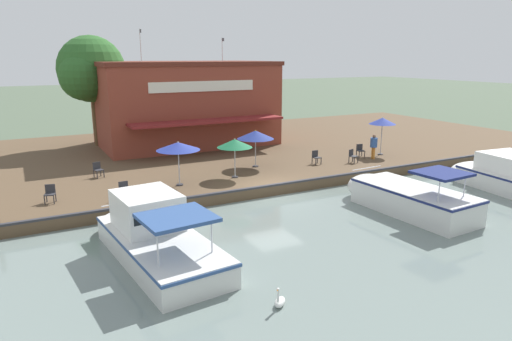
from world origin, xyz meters
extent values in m
plane|color=#4C5B47|center=(0.00, 0.00, 0.00)|extent=(220.00, 220.00, 0.00)
cube|color=brown|center=(-11.00, 0.00, 0.30)|extent=(22.00, 56.00, 0.60)
cube|color=#2D2D33|center=(-0.10, 0.00, 0.65)|extent=(0.20, 50.40, 0.10)
cube|color=brown|center=(-13.83, 0.16, 3.57)|extent=(7.64, 12.67, 5.93)
cube|color=#5C271C|center=(-13.83, 0.16, 6.68)|extent=(7.80, 12.93, 0.30)
cube|color=maroon|center=(-9.11, 0.16, 2.90)|extent=(1.80, 10.77, 0.16)
cube|color=silver|center=(-9.97, 0.16, 5.20)|extent=(0.08, 7.60, 0.70)
cylinder|color=silver|center=(-13.83, 3.33, 7.56)|extent=(0.06, 0.06, 2.06)
cube|color=#4C4C56|center=(-13.65, 3.33, 8.44)|extent=(0.36, 0.03, 0.24)
cylinder|color=silver|center=(-13.83, -3.01, 7.80)|extent=(0.06, 0.06, 2.54)
cube|color=#4C4C56|center=(-13.65, -3.01, 8.92)|extent=(0.36, 0.03, 0.24)
cylinder|color=#B7B7B7|center=(-3.47, 10.54, 1.80)|extent=(0.06, 0.06, 2.40)
cylinder|color=#2D2D33|center=(-3.47, 10.54, 0.63)|extent=(0.36, 0.36, 0.06)
cone|color=navy|center=(-3.47, 10.54, 2.93)|extent=(1.81, 1.81, 0.44)
cone|color=white|center=(-3.47, 10.54, 2.95)|extent=(1.12, 1.12, 0.35)
sphere|color=white|center=(-3.47, 10.54, 3.15)|extent=(0.08, 0.08, 0.08)
cylinder|color=#B7B7B7|center=(-4.35, 1.25, 1.63)|extent=(0.06, 0.06, 2.06)
cylinder|color=#2D2D33|center=(-4.35, 1.25, 0.63)|extent=(0.36, 0.36, 0.06)
cone|color=navy|center=(-4.35, 1.25, 2.59)|extent=(2.23, 2.23, 0.51)
cone|color=yellow|center=(-4.35, 1.25, 2.61)|extent=(1.38, 1.38, 0.41)
sphere|color=yellow|center=(-4.35, 1.25, 2.84)|extent=(0.08, 0.08, 0.08)
cylinder|color=#B7B7B7|center=(-2.53, -4.22, 1.68)|extent=(0.06, 0.06, 2.15)
cylinder|color=#2D2D33|center=(-2.53, -4.22, 0.63)|extent=(0.36, 0.36, 0.06)
cone|color=navy|center=(-2.53, -4.22, 2.69)|extent=(2.26, 2.26, 0.41)
cone|color=white|center=(-2.53, -4.22, 2.71)|extent=(1.40, 1.40, 0.33)
sphere|color=white|center=(-2.53, -4.22, 2.90)|extent=(0.08, 0.08, 0.08)
cylinder|color=#B7B7B7|center=(-2.63, -0.95, 1.61)|extent=(0.06, 0.06, 2.01)
cylinder|color=#2D2D33|center=(-2.63, -0.95, 0.63)|extent=(0.36, 0.36, 0.06)
cone|color=#19663D|center=(-2.63, -0.95, 2.54)|extent=(1.96, 1.96, 0.46)
cone|color=silver|center=(-2.63, -0.95, 2.56)|extent=(1.21, 1.21, 0.37)
sphere|color=silver|center=(-2.63, -0.95, 2.77)|extent=(0.08, 0.08, 0.08)
cube|color=#2D2D33|center=(-6.03, -7.45, 0.81)|extent=(0.05, 0.05, 0.42)
cube|color=#2D2D33|center=(-5.92, -7.83, 0.81)|extent=(0.05, 0.05, 0.42)
cube|color=#2D2D33|center=(-6.42, -7.56, 0.81)|extent=(0.05, 0.05, 0.42)
cube|color=#2D2D33|center=(-6.30, -7.95, 0.81)|extent=(0.05, 0.05, 0.42)
cube|color=#2D2D33|center=(-6.17, -7.70, 1.03)|extent=(0.55, 0.55, 0.05)
cube|color=#2D2D33|center=(-6.36, -7.75, 1.25)|extent=(0.16, 0.43, 0.40)
cube|color=#2D2D33|center=(-2.22, 7.50, 0.81)|extent=(0.05, 0.05, 0.42)
cube|color=#2D2D33|center=(-2.11, 7.11, 0.81)|extent=(0.05, 0.05, 0.42)
cube|color=#2D2D33|center=(-2.60, 7.39, 0.81)|extent=(0.05, 0.05, 0.42)
cube|color=#2D2D33|center=(-2.50, 7.00, 0.81)|extent=(0.05, 0.05, 0.42)
cube|color=#2D2D33|center=(-2.36, 7.25, 1.03)|extent=(0.54, 0.54, 0.05)
cube|color=#2D2D33|center=(-2.55, 7.19, 1.25)|extent=(0.16, 0.43, 0.40)
cube|color=#2D2D33|center=(-3.28, 8.96, 0.81)|extent=(0.05, 0.05, 0.42)
cube|color=#2D2D33|center=(-3.37, 8.57, 0.81)|extent=(0.05, 0.05, 0.42)
cube|color=#2D2D33|center=(-3.67, 9.05, 0.81)|extent=(0.05, 0.05, 0.42)
cube|color=#2D2D33|center=(-3.76, 8.66, 0.81)|extent=(0.05, 0.05, 0.42)
cube|color=#2D2D33|center=(-3.52, 8.81, 1.03)|extent=(0.53, 0.53, 0.05)
cube|color=#2D2D33|center=(-3.71, 8.86, 1.25)|extent=(0.14, 0.44, 0.40)
cube|color=#2D2D33|center=(-2.18, -10.33, 0.81)|extent=(0.05, 0.05, 0.42)
cube|color=#2D2D33|center=(-2.29, -10.72, 0.81)|extent=(0.05, 0.05, 0.42)
cube|color=#2D2D33|center=(-2.56, -10.22, 0.81)|extent=(0.05, 0.05, 0.42)
cube|color=#2D2D33|center=(-2.67, -10.61, 0.81)|extent=(0.05, 0.05, 0.42)
cube|color=#2D2D33|center=(-2.42, -10.47, 1.03)|extent=(0.55, 0.55, 0.05)
cube|color=#2D2D33|center=(-2.62, -10.41, 1.25)|extent=(0.16, 0.43, 0.40)
cube|color=#2D2D33|center=(-1.16, -7.09, 0.81)|extent=(0.04, 0.04, 0.42)
cube|color=#2D2D33|center=(-1.14, -7.49, 0.81)|extent=(0.04, 0.04, 0.42)
cube|color=#2D2D33|center=(-1.56, -7.11, 0.81)|extent=(0.04, 0.04, 0.42)
cube|color=#2D2D33|center=(-1.54, -7.51, 0.81)|extent=(0.04, 0.04, 0.42)
cube|color=#2D2D33|center=(-1.35, -7.30, 1.03)|extent=(0.46, 0.46, 0.05)
cube|color=#2D2D33|center=(-1.55, -7.31, 1.25)|extent=(0.06, 0.44, 0.40)
cube|color=#2D2D33|center=(-2.95, 5.16, 0.81)|extent=(0.04, 0.04, 0.42)
cube|color=#2D2D33|center=(-2.95, 4.76, 0.81)|extent=(0.04, 0.04, 0.42)
cube|color=#2D2D33|center=(-3.35, 5.16, 0.81)|extent=(0.04, 0.04, 0.42)
cube|color=#2D2D33|center=(-3.35, 4.76, 0.81)|extent=(0.04, 0.04, 0.42)
cube|color=#2D2D33|center=(-3.15, 4.96, 1.03)|extent=(0.44, 0.44, 0.05)
cube|color=#2D2D33|center=(-3.35, 4.96, 1.25)|extent=(0.04, 0.44, 0.40)
cylinder|color=orange|center=(-2.59, 9.15, 0.99)|extent=(0.13, 0.13, 0.79)
cylinder|color=orange|center=(-2.75, 9.15, 0.99)|extent=(0.13, 0.13, 0.79)
cylinder|color=#2D5193|center=(-2.67, 9.15, 1.70)|extent=(0.46, 0.46, 0.62)
sphere|color=brown|center=(-2.67, 9.15, 2.12)|extent=(0.21, 0.21, 0.21)
cube|color=silver|center=(4.85, -7.41, 0.53)|extent=(6.91, 3.26, 0.91)
ellipsoid|color=silver|center=(1.52, -7.73, 0.53)|extent=(2.59, 2.71, 0.91)
cube|color=#2D4C84|center=(4.85, -7.41, 0.91)|extent=(6.99, 3.31, 0.10)
cube|color=white|center=(3.68, -7.52, 1.65)|extent=(2.65, 2.33, 1.32)
cube|color=black|center=(4.88, -7.41, 1.82)|extent=(0.24, 1.83, 0.46)
cube|color=#2D4C84|center=(6.42, -7.26, 2.19)|extent=(2.21, 2.41, 0.12)
cylinder|color=silver|center=(6.93, -6.28, 1.59)|extent=(0.05, 0.05, 1.20)
cylinder|color=silver|center=(7.10, -8.11, 1.59)|extent=(0.05, 0.05, 1.20)
cylinder|color=silver|center=(1.25, -7.76, 1.29)|extent=(0.24, 2.09, 0.04)
cube|color=silver|center=(5.37, 4.42, 0.69)|extent=(5.85, 2.75, 1.23)
ellipsoid|color=silver|center=(2.51, 4.26, 0.69)|extent=(2.15, 2.42, 1.23)
cube|color=navy|center=(5.37, 4.42, 1.23)|extent=(5.92, 2.80, 0.10)
cube|color=navy|center=(6.71, 4.50, 2.30)|extent=(2.01, 2.17, 0.11)
cylinder|color=silver|center=(7.23, 5.38, 1.80)|extent=(0.05, 0.05, 1.00)
cylinder|color=silver|center=(7.33, 3.68, 1.80)|extent=(0.05, 0.05, 1.00)
cylinder|color=silver|center=(2.28, 4.24, 1.61)|extent=(0.15, 1.94, 0.04)
ellipsoid|color=white|center=(2.64, 12.51, 0.58)|extent=(2.98, 3.45, 0.99)
ellipsoid|color=white|center=(9.47, -5.21, 0.20)|extent=(0.59, 0.60, 0.24)
cylinder|color=white|center=(9.61, -5.37, 0.52)|extent=(0.07, 0.07, 0.40)
sphere|color=white|center=(9.62, -5.38, 0.72)|extent=(0.10, 0.10, 0.10)
cone|color=orange|center=(9.67, -5.43, 0.72)|extent=(0.07, 0.07, 0.04)
cylinder|color=brown|center=(-16.04, -6.17, 2.53)|extent=(0.41, 0.41, 3.87)
sphere|color=#2D6028|center=(-16.04, -6.17, 6.28)|extent=(4.84, 4.84, 4.84)
sphere|color=#2D6028|center=(-15.07, -6.89, 5.80)|extent=(3.39, 3.39, 3.39)
camera|label=1|loc=(19.75, -11.43, 7.18)|focal=32.00mm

